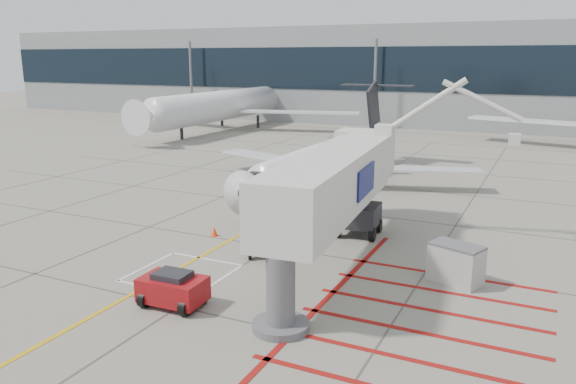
% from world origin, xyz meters
% --- Properties ---
extents(ground_plane, '(260.00, 260.00, 0.00)m').
position_xyz_m(ground_plane, '(0.00, 0.00, 0.00)').
color(ground_plane, gray).
rests_on(ground_plane, ground).
extents(regional_jet, '(22.39, 28.20, 7.37)m').
position_xyz_m(regional_jet, '(-2.48, 15.63, 3.69)').
color(regional_jet, silver).
rests_on(regional_jet, ground_plane).
extents(jet_bridge, '(10.15, 18.80, 7.24)m').
position_xyz_m(jet_bridge, '(3.92, 2.24, 3.62)').
color(jet_bridge, silver).
rests_on(jet_bridge, ground_plane).
extents(pushback_tug, '(2.59, 1.67, 1.48)m').
position_xyz_m(pushback_tug, '(-0.27, -3.95, 0.74)').
color(pushback_tug, maroon).
rests_on(pushback_tug, ground_plane).
extents(baggage_cart, '(2.22, 1.82, 1.21)m').
position_xyz_m(baggage_cart, '(0.48, 2.56, 0.60)').
color(baggage_cart, '#56565B').
rests_on(baggage_cart, ground_plane).
extents(ground_power_unit, '(2.48, 1.94, 1.72)m').
position_xyz_m(ground_power_unit, '(9.40, 3.30, 0.86)').
color(ground_power_unit, '#B8B5AF').
rests_on(ground_power_unit, ground_plane).
extents(cone_nose, '(0.37, 0.37, 0.51)m').
position_xyz_m(cone_nose, '(-3.67, 4.26, 0.26)').
color(cone_nose, '#FF420D').
rests_on(cone_nose, ground_plane).
extents(cone_side, '(0.31, 0.31, 0.43)m').
position_xyz_m(cone_side, '(0.93, 8.35, 0.22)').
color(cone_side, '#EC430C').
rests_on(cone_side, ground_plane).
extents(terminal_building, '(180.00, 28.00, 14.00)m').
position_xyz_m(terminal_building, '(10.00, 70.00, 7.00)').
color(terminal_building, gray).
rests_on(terminal_building, ground_plane).
extents(terminal_glass_band, '(180.00, 0.10, 6.00)m').
position_xyz_m(terminal_glass_band, '(10.00, 55.95, 8.00)').
color(terminal_glass_band, black).
rests_on(terminal_glass_band, ground_plane).
extents(bg_aircraft_b, '(35.24, 39.15, 11.75)m').
position_xyz_m(bg_aircraft_b, '(-27.71, 46.00, 5.87)').
color(bg_aircraft_b, silver).
rests_on(bg_aircraft_b, ground_plane).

